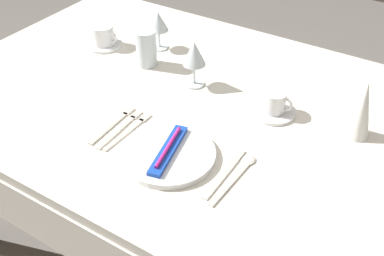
{
  "coord_description": "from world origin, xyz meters",
  "views": [
    {
      "loc": [
        0.59,
        -1.04,
        1.58
      ],
      "look_at": [
        0.04,
        -0.15,
        0.76
      ],
      "focal_mm": 43.6,
      "sensor_mm": 36.0,
      "label": 1
    }
  ],
  "objects_px": {
    "napkin_folded": "(362,109)",
    "fork_salad": "(114,123)",
    "fork_inner": "(122,127)",
    "dinner_plate": "(168,154)",
    "wine_glass_centre": "(194,55)",
    "wine_glass_left": "(158,23)",
    "drink_tumbler": "(146,50)",
    "fork_outer": "(130,130)",
    "coffee_cup_left": "(275,101)",
    "coffee_cup_right": "(103,35)",
    "toothbrush_package": "(168,150)",
    "dinner_knife": "(224,175)",
    "spoon_soup": "(239,174)"
  },
  "relations": [
    {
      "from": "napkin_folded",
      "to": "fork_salad",
      "type": "bearing_deg",
      "value": -151.87
    },
    {
      "from": "fork_inner",
      "to": "napkin_folded",
      "type": "relative_size",
      "value": 1.14
    },
    {
      "from": "dinner_plate",
      "to": "wine_glass_centre",
      "type": "distance_m",
      "value": 0.38
    },
    {
      "from": "fork_inner",
      "to": "wine_glass_left",
      "type": "bearing_deg",
      "value": 112.59
    },
    {
      "from": "wine_glass_centre",
      "to": "drink_tumbler",
      "type": "bearing_deg",
      "value": 173.79
    },
    {
      "from": "fork_outer",
      "to": "coffee_cup_left",
      "type": "xyz_separation_m",
      "value": [
        0.32,
        0.3,
        0.04
      ]
    },
    {
      "from": "fork_salad",
      "to": "coffee_cup_right",
      "type": "bearing_deg",
      "value": 133.88
    },
    {
      "from": "coffee_cup_right",
      "to": "wine_glass_left",
      "type": "relative_size",
      "value": 0.76
    },
    {
      "from": "coffee_cup_right",
      "to": "wine_glass_centre",
      "type": "distance_m",
      "value": 0.44
    },
    {
      "from": "coffee_cup_left",
      "to": "drink_tumbler",
      "type": "relative_size",
      "value": 0.74
    },
    {
      "from": "fork_salad",
      "to": "toothbrush_package",
      "type": "bearing_deg",
      "value": -9.11
    },
    {
      "from": "fork_inner",
      "to": "drink_tumbler",
      "type": "distance_m",
      "value": 0.38
    },
    {
      "from": "wine_glass_left",
      "to": "toothbrush_package",
      "type": "bearing_deg",
      "value": -52.44
    },
    {
      "from": "coffee_cup_right",
      "to": "dinner_knife",
      "type": "bearing_deg",
      "value": -27.51
    },
    {
      "from": "coffee_cup_right",
      "to": "napkin_folded",
      "type": "bearing_deg",
      "value": -1.71
    },
    {
      "from": "toothbrush_package",
      "to": "napkin_folded",
      "type": "distance_m",
      "value": 0.55
    },
    {
      "from": "fork_outer",
      "to": "fork_salad",
      "type": "height_order",
      "value": "same"
    },
    {
      "from": "toothbrush_package",
      "to": "fork_salad",
      "type": "height_order",
      "value": "toothbrush_package"
    },
    {
      "from": "spoon_soup",
      "to": "wine_glass_centre",
      "type": "height_order",
      "value": "wine_glass_centre"
    },
    {
      "from": "drink_tumbler",
      "to": "toothbrush_package",
      "type": "bearing_deg",
      "value": -46.98
    },
    {
      "from": "fork_salad",
      "to": "drink_tumbler",
      "type": "height_order",
      "value": "drink_tumbler"
    },
    {
      "from": "coffee_cup_left",
      "to": "napkin_folded",
      "type": "height_order",
      "value": "napkin_folded"
    },
    {
      "from": "wine_glass_left",
      "to": "coffee_cup_right",
      "type": "bearing_deg",
      "value": -152.07
    },
    {
      "from": "fork_salad",
      "to": "dinner_knife",
      "type": "distance_m",
      "value": 0.38
    },
    {
      "from": "toothbrush_package",
      "to": "fork_salad",
      "type": "xyz_separation_m",
      "value": [
        -0.22,
        0.04,
        -0.02
      ]
    },
    {
      "from": "wine_glass_left",
      "to": "drink_tumbler",
      "type": "xyz_separation_m",
      "value": [
        0.03,
        -0.12,
        -0.04
      ]
    },
    {
      "from": "dinner_knife",
      "to": "wine_glass_centre",
      "type": "relative_size",
      "value": 1.36
    },
    {
      "from": "dinner_knife",
      "to": "napkin_folded",
      "type": "height_order",
      "value": "napkin_folded"
    },
    {
      "from": "coffee_cup_right",
      "to": "wine_glass_left",
      "type": "height_order",
      "value": "wine_glass_left"
    },
    {
      "from": "fork_salad",
      "to": "dinner_knife",
      "type": "bearing_deg",
      "value": -2.84
    },
    {
      "from": "fork_outer",
      "to": "wine_glass_left",
      "type": "height_order",
      "value": "wine_glass_left"
    },
    {
      "from": "dinner_plate",
      "to": "spoon_soup",
      "type": "relative_size",
      "value": 1.19
    },
    {
      "from": "fork_salad",
      "to": "drink_tumbler",
      "type": "bearing_deg",
      "value": 110.61
    },
    {
      "from": "fork_outer",
      "to": "napkin_folded",
      "type": "distance_m",
      "value": 0.66
    },
    {
      "from": "dinner_plate",
      "to": "napkin_folded",
      "type": "relative_size",
      "value": 1.43
    },
    {
      "from": "toothbrush_package",
      "to": "fork_outer",
      "type": "xyz_separation_m",
      "value": [
        -0.16,
        0.04,
        -0.02
      ]
    },
    {
      "from": "toothbrush_package",
      "to": "coffee_cup_left",
      "type": "height_order",
      "value": "coffee_cup_left"
    },
    {
      "from": "fork_outer",
      "to": "drink_tumbler",
      "type": "relative_size",
      "value": 1.57
    },
    {
      "from": "dinner_plate",
      "to": "coffee_cup_left",
      "type": "height_order",
      "value": "coffee_cup_left"
    },
    {
      "from": "fork_inner",
      "to": "fork_salad",
      "type": "bearing_deg",
      "value": 175.09
    },
    {
      "from": "coffee_cup_left",
      "to": "coffee_cup_right",
      "type": "height_order",
      "value": "coffee_cup_right"
    },
    {
      "from": "fork_salad",
      "to": "fork_inner",
      "type": "bearing_deg",
      "value": -4.91
    },
    {
      "from": "coffee_cup_right",
      "to": "fork_outer",
      "type": "bearing_deg",
      "value": -41.66
    },
    {
      "from": "fork_inner",
      "to": "spoon_soup",
      "type": "distance_m",
      "value": 0.38
    },
    {
      "from": "toothbrush_package",
      "to": "fork_outer",
      "type": "relative_size",
      "value": 1.05
    },
    {
      "from": "toothbrush_package",
      "to": "coffee_cup_left",
      "type": "relative_size",
      "value": 2.23
    },
    {
      "from": "toothbrush_package",
      "to": "wine_glass_centre",
      "type": "distance_m",
      "value": 0.38
    },
    {
      "from": "fork_salad",
      "to": "wine_glass_centre",
      "type": "distance_m",
      "value": 0.34
    },
    {
      "from": "coffee_cup_right",
      "to": "wine_glass_centre",
      "type": "relative_size",
      "value": 0.69
    },
    {
      "from": "dinner_plate",
      "to": "napkin_folded",
      "type": "xyz_separation_m",
      "value": [
        0.4,
        0.37,
        0.08
      ]
    }
  ]
}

